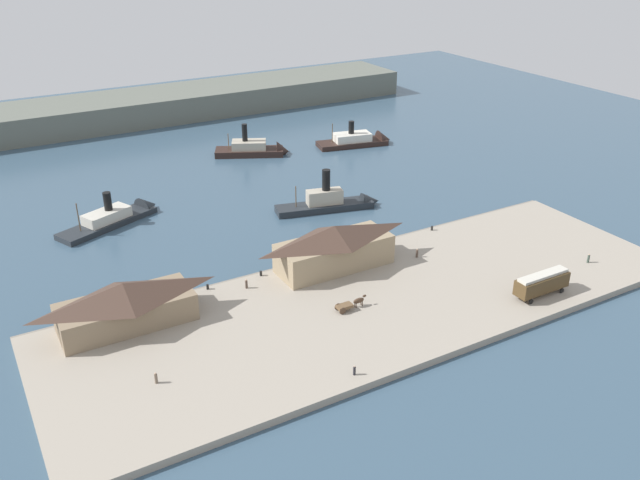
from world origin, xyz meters
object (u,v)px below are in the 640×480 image
pedestrian_walking_west (588,259)px  ferry_moored_east (335,202)px  ferry_moored_west (120,215)px  ferry_shed_east_terminal (125,304)px  pedestrian_walking_east (354,371)px  pedestrian_by_tram (246,284)px  pedestrian_near_east_shed (417,253)px  mooring_post_center_west (208,287)px  mooring_post_west (432,228)px  ferry_near_quay (258,150)px  street_tram (542,282)px  mooring_post_center_east (261,273)px  horse_cart (350,304)px  ferry_shed_central_terminal (334,246)px  ferry_mid_harbor (361,140)px  pedestrian_near_cart (156,378)px

pedestrian_walking_west → ferry_moored_east: size_ratio=0.07×
ferry_moored_west → pedestrian_walking_west: bearing=-43.1°
ferry_shed_east_terminal → pedestrian_walking_east: (23.81, -28.48, -3.03)m
pedestrian_by_tram → ferry_moored_west: size_ratio=0.07×
pedestrian_near_east_shed → pedestrian_walking_west: bearing=-33.9°
mooring_post_center_west → pedestrian_by_tram: bearing=-26.6°
ferry_shed_east_terminal → mooring_post_west: (63.23, 4.03, -3.28)m
pedestrian_near_east_shed → mooring_post_center_west: (-38.44, 8.17, -0.35)m
mooring_post_center_west → ferry_moored_west: bearing=96.9°
pedestrian_by_tram → ferry_near_quay: bearing=63.5°
street_tram → ferry_moored_east: 52.30m
mooring_post_center_east → horse_cart: bearing=-66.1°
ferry_shed_central_terminal → ferry_moored_west: bearing=122.9°
ferry_shed_central_terminal → mooring_post_center_east: bearing=164.3°
pedestrian_near_east_shed → pedestrian_walking_west: 31.37m
pedestrian_by_tram → ferry_moored_west: 43.37m
mooring_post_center_east → mooring_post_west: same height
pedestrian_walking_east → street_tram: bearing=4.3°
horse_cart → ferry_mid_harbor: ferry_mid_harbor is taller
mooring_post_center_west → ferry_moored_west: size_ratio=0.04×
horse_cart → ferry_near_quay: bearing=75.1°
pedestrian_walking_east → mooring_post_west: bearing=39.5°
mooring_post_west → street_tram: bearing=-90.8°
mooring_post_center_west → pedestrian_walking_east: bearing=-74.6°
ferry_near_quay → ferry_moored_west: bearing=-150.1°
ferry_shed_central_terminal → pedestrian_walking_west: size_ratio=12.19×
ferry_shed_east_terminal → pedestrian_by_tram: size_ratio=12.11×
ferry_shed_central_terminal → ferry_mid_harbor: size_ratio=0.96×
ferry_moored_east → ferry_moored_west: size_ratio=1.00×
pedestrian_by_tram → pedestrian_near_east_shed: 32.92m
horse_cart → ferry_mid_harbor: bearing=55.8°
mooring_post_center_east → mooring_post_west: bearing=0.1°
street_tram → pedestrian_by_tram: street_tram is taller
horse_cart → ferry_near_quay: (21.86, 82.08, -0.64)m
pedestrian_walking_west → mooring_post_west: bearing=122.2°
pedestrian_walking_west → street_tram: bearing=-166.3°
mooring_post_center_east → mooring_post_center_west: 9.97m
pedestrian_near_cart → ferry_mid_harbor: 115.57m
ferry_shed_central_terminal → horse_cart: (-5.29, -13.78, -3.24)m
horse_cart → ferry_moored_east: (20.90, 39.31, -0.53)m
ferry_shed_east_terminal → horse_cart: 35.31m
mooring_post_west → ferry_moored_east: ferry_moored_east is taller
street_tram → pedestrian_near_cart: street_tram is taller
mooring_post_center_east → ferry_shed_central_terminal: bearing=-15.7°
pedestrian_near_east_shed → street_tram: bearing=-66.0°
pedestrian_near_east_shed → mooring_post_center_east: bearing=164.3°
pedestrian_near_cart → ferry_moored_east: ferry_moored_east is taller
pedestrian_walking_east → pedestrian_walking_west: (55.51, 6.96, 0.11)m
pedestrian_walking_east → ferry_moored_west: size_ratio=0.06×
pedestrian_by_tram → mooring_post_center_west: 6.64m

